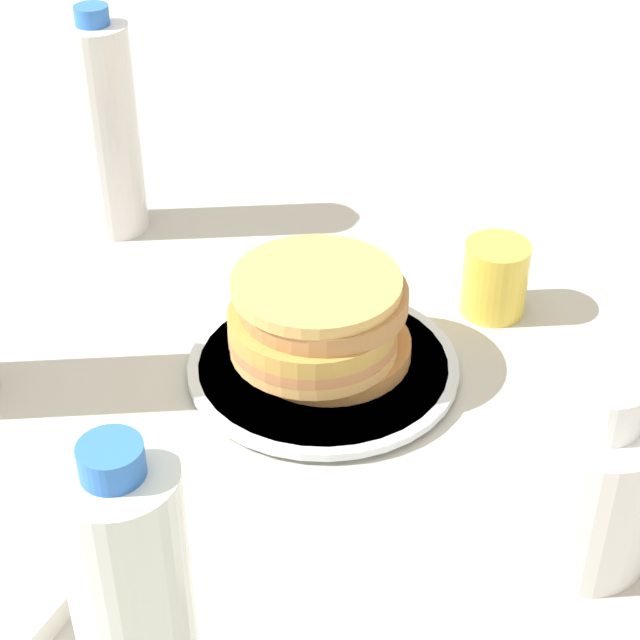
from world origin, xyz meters
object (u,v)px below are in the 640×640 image
object	(u,v)px
cream_jug	(588,479)
water_bottle_far	(106,129)
juice_glass	(495,278)
water_bottle_near	(134,611)
plate	(320,364)
pancake_stack	(319,320)

from	to	relation	value
cream_jug	water_bottle_far	bearing A→B (deg)	39.38
water_bottle_far	juice_glass	bearing A→B (deg)	-114.56
juice_glass	water_bottle_far	bearing A→B (deg)	65.44
water_bottle_near	water_bottle_far	size ratio (longest dim) A/B	0.96
water_bottle_far	plate	bearing A→B (deg)	-141.30
juice_glass	cream_jug	distance (m)	0.30
plate	water_bottle_near	distance (m)	0.38
cream_jug	pancake_stack	bearing A→B (deg)	40.21
pancake_stack	water_bottle_far	xyz separation A→B (m)	(0.25, 0.20, 0.06)
pancake_stack	water_bottle_far	distance (m)	0.33
juice_glass	water_bottle_near	bearing A→B (deg)	147.17
plate	water_bottle_far	xyz separation A→B (m)	(0.26, 0.20, 0.10)
cream_jug	water_bottle_near	bearing A→B (deg)	115.42
juice_glass	water_bottle_far	world-z (taller)	water_bottle_far
plate	cream_jug	xyz separation A→B (m)	(-0.21, -0.18, 0.06)
plate	water_bottle_near	size ratio (longest dim) A/B	1.02
cream_jug	water_bottle_far	size ratio (longest dim) A/B	0.63
juice_glass	water_bottle_near	world-z (taller)	water_bottle_near
water_bottle_near	plate	bearing A→B (deg)	-18.25
water_bottle_near	water_bottle_far	distance (m)	0.61
pancake_stack	water_bottle_near	bearing A→B (deg)	161.94
plate	pancake_stack	world-z (taller)	pancake_stack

